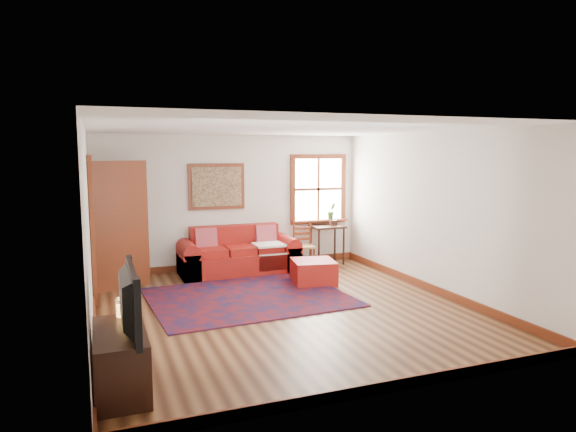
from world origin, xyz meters
name	(u,v)px	position (x,y,z in m)	size (l,w,h in m)	color
ground	(283,308)	(0.00, 0.00, 0.00)	(5.50, 5.50, 0.00)	#3C1F10
room_envelope	(282,191)	(0.00, 0.02, 1.65)	(5.04, 5.54, 2.52)	silver
window	(320,196)	(1.78, 2.70, 1.31)	(1.18, 0.20, 1.38)	white
doorway	(110,224)	(-2.21, 1.78, 1.07)	(0.89, 1.08, 2.14)	black
framed_artwork	(217,187)	(-0.30, 2.71, 1.55)	(1.05, 0.07, 0.85)	maroon
persian_rug	(248,297)	(-0.31, 0.68, 0.01)	(2.87, 2.29, 0.02)	#590C0E
red_leather_sofa	(239,257)	(0.00, 2.33, 0.28)	(2.13, 0.88, 0.83)	maroon
red_ottoman	(313,272)	(0.96, 1.13, 0.19)	(0.68, 0.68, 0.39)	maroon
side_table	(327,232)	(1.82, 2.43, 0.63)	(0.63, 0.47, 0.75)	black
ladder_back_chair	(303,245)	(1.25, 2.28, 0.44)	(0.44, 0.42, 0.82)	tan
media_cabinet	(120,360)	(-2.25, -1.81, 0.28)	(0.46, 1.03, 0.57)	black
television	(121,301)	(-2.23, -1.90, 0.87)	(1.06, 0.14, 0.61)	black
candle_hurricane	(122,308)	(-2.20, -1.38, 0.65)	(0.12, 0.12, 0.18)	silver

